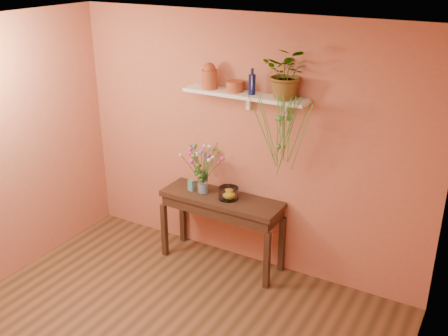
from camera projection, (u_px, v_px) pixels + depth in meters
name	position (u px, v px, depth m)	size (l,w,h in m)	color
room	(121.00, 226.00, 3.87)	(4.04, 4.04, 2.70)	brown
sideboard	(222.00, 207.00, 5.61)	(1.33, 0.43, 0.81)	#3D2719
wall_shelf	(246.00, 96.00, 5.13)	(1.30, 0.24, 0.19)	white
terracotta_jug	(209.00, 76.00, 5.24)	(0.17, 0.17, 0.26)	#A54C1E
terracotta_pot	(235.00, 86.00, 5.17)	(0.17, 0.17, 0.10)	#A54C1E
blue_bottle	(252.00, 84.00, 5.05)	(0.08, 0.08, 0.25)	#0D103C
spider_plant	(288.00, 73.00, 4.85)	(0.44, 0.38, 0.49)	#357027
plant_fronds	(282.00, 128.00, 4.89)	(0.73, 0.37, 0.83)	#357027
glass_vase	(203.00, 184.00, 5.63)	(0.11, 0.11, 0.24)	white
bouquet	(201.00, 159.00, 5.51)	(0.45, 0.51, 0.43)	#386B28
glass_bowl	(229.00, 194.00, 5.50)	(0.21, 0.21, 0.13)	white
lemon	(229.00, 194.00, 5.51)	(0.09, 0.09, 0.09)	yellow
carton	(191.00, 185.00, 5.69)	(0.06, 0.05, 0.12)	#316587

